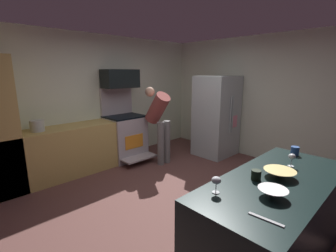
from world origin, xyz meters
TOP-DOWN VIEW (x-y plane):
  - ground_plane at (0.00, 0.00)m, footprint 5.20×4.80m
  - wall_back at (0.00, 2.34)m, footprint 5.20×0.12m
  - wall_right at (2.54, 0.00)m, footprint 0.12×4.80m
  - lower_cabinet_run at (-0.90, 1.98)m, footprint 2.40×0.60m
  - oven_range at (0.37, 1.97)m, footprint 0.76×0.95m
  - microwave at (0.37, 2.06)m, footprint 0.74×0.38m
  - refrigerator at (2.03, 0.78)m, footprint 0.85×0.77m
  - person_cook at (0.77, 1.30)m, footprint 0.31×0.64m
  - counter_island at (-0.27, -1.50)m, footprint 1.89×0.80m
  - mixing_bowl_large at (-0.63, -1.60)m, footprint 0.23×0.23m
  - mixing_bowl_small at (-0.22, -1.49)m, footprint 0.29×0.29m
  - wine_glass_near at (0.12, -1.47)m, footprint 0.07×0.07m
  - wine_glass_mid at (-0.90, -1.25)m, footprint 0.08×0.08m
  - mug_coffee at (-0.43, -1.36)m, footprint 0.09×0.09m
  - mug_tea at (0.53, -1.37)m, footprint 0.09×0.09m
  - knife_chef at (-0.96, -1.69)m, footprint 0.04×0.23m
  - stock_pot at (-1.31, 1.98)m, footprint 0.22×0.22m

SIDE VIEW (x-z plane):
  - ground_plane at x=0.00m, z-range -0.02..0.00m
  - lower_cabinet_run at x=-0.90m, z-range 0.00..0.90m
  - counter_island at x=-0.27m, z-range 0.00..0.90m
  - oven_range at x=0.37m, z-range -0.25..1.28m
  - refrigerator at x=2.03m, z-range 0.00..1.77m
  - knife_chef at x=-0.96m, z-range 0.90..0.91m
  - person_cook at x=0.77m, z-range 0.14..1.70m
  - mixing_bowl_small at x=-0.22m, z-range 0.90..0.97m
  - mixing_bowl_large at x=-0.63m, z-range 0.90..0.97m
  - mug_coffee at x=-0.43m, z-range 0.90..0.99m
  - mug_tea at x=0.53m, z-range 0.90..1.00m
  - stock_pot at x=-1.31m, z-range 0.90..1.09m
  - wine_glass_near at x=0.12m, z-range 0.93..1.07m
  - wine_glass_mid at x=-0.90m, z-range 0.93..1.07m
  - wall_back at x=0.00m, z-range 0.00..2.60m
  - wall_right at x=2.54m, z-range 0.00..2.60m
  - microwave at x=0.37m, z-range 1.53..1.91m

